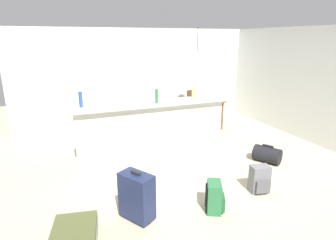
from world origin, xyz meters
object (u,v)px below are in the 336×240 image
Objects in this scene: bottle_clear at (215,91)px; backpack_green at (215,197)px; suitcase_flat_olive at (74,239)px; bottle_green at (157,96)px; dining_table at (199,104)px; duffel_bag_black at (267,154)px; suitcase_upright_navy at (137,196)px; pendant_lamp at (197,54)px; grocery_bag at (200,93)px; bottle_blue at (81,100)px; dining_chair_near_partition at (208,113)px; dining_chair_far_side at (191,104)px; backpack_grey at (260,180)px.

bottle_clear is 2.36m from backpack_green.
suitcase_flat_olive is 2.08× the size of backpack_green.
bottle_green reaches higher than dining_table.
bottle_clear is at bearing 60.62° from backpack_green.
duffel_bag_black is 1.35× the size of backpack_green.
dining_table is at bearing 95.58° from duffel_bag_black.
pendant_lamp is at bearing 52.14° from suitcase_upright_navy.
grocery_bag is 3.35m from suitcase_flat_olive.
dining_chair_near_partition is at bearing 16.31° from bottle_blue.
backpack_green is at bearing -150.33° from duffel_bag_black.
suitcase_upright_navy is (-2.50, -3.09, -0.32)m from dining_table.
dining_chair_near_partition is 1.46m from pendant_lamp.
dining_chair_near_partition is (0.44, 0.97, -0.74)m from bottle_clear.
bottle_blue is 3.59m from dining_chair_far_side.
bottle_blue is 3.51m from duffel_bag_black.
bottle_clear is at bearing -107.12° from dining_table.
backpack_grey is at bearing -99.41° from pendant_lamp.
bottle_blue is at bearing -155.43° from dining_table.
bottle_green reaches higher than backpack_green.
bottle_blue is at bearing -163.69° from dining_chair_near_partition.
grocery_bag is 2.56m from suitcase_upright_navy.
bottle_green reaches higher than duffel_bag_black.
suitcase_flat_olive is 1.81m from backpack_green.
dining_chair_near_partition is at bearing 46.29° from suitcase_upright_navy.
dining_chair_far_side reaches higher than duffel_bag_black.
dining_table is 1.18× the size of dining_chair_far_side.
backpack_green is (-1.49, -3.31, -0.44)m from dining_table.
bottle_clear is (2.51, -0.11, -0.01)m from bottle_blue.
grocery_bag reaches higher than backpack_grey.
dining_chair_near_partition reaches higher than suitcase_flat_olive.
bottle_blue reaches higher than suitcase_flat_olive.
bottle_blue is 1.30m from bottle_green.
bottle_blue is 0.36× the size of pendant_lamp.
dining_chair_far_side is at bearing 76.74° from bottle_clear.
dining_table is at bearing 42.34° from bottle_green.
backpack_grey is (-0.62, -3.66, -0.31)m from dining_chair_far_side.
pendant_lamp reaches higher than suitcase_flat_olive.
pendant_lamp is at bearing 44.14° from bottle_green.
suitcase_upright_navy is at bearing -164.41° from duffel_bag_black.
suitcase_upright_navy reaches higher than suitcase_flat_olive.
dining_chair_near_partition is at bearing 97.53° from duffel_bag_black.
bottle_clear is 0.60× the size of backpack_green.
grocery_bag is 2.23m from dining_chair_far_side.
bottle_blue reaches higher than backpack_grey.
dining_table is at bearing 62.15° from grocery_bag.
suitcase_upright_navy is (-2.05, -1.63, -0.92)m from bottle_clear.
bottle_green is at bearing 62.11° from suitcase_upright_navy.
dining_table is at bearing 65.76° from backpack_green.
duffel_bag_black is (1.90, -0.81, -1.10)m from bottle_green.
pendant_lamp is (0.37, 1.48, 0.62)m from bottle_clear.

